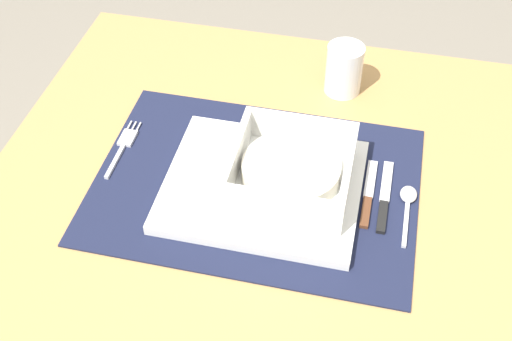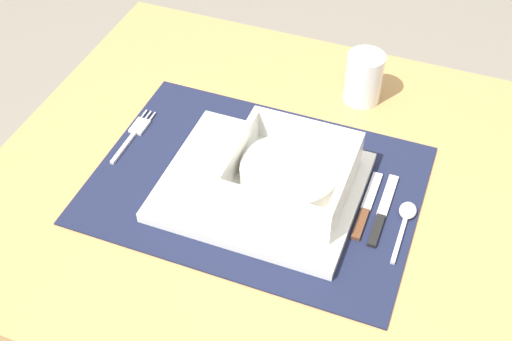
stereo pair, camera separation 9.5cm
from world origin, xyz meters
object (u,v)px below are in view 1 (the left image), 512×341
bread_knife (368,197)px  dining_table (274,226)px  drinking_glass (344,71)px  fork (124,144)px  porridge_bowl (291,171)px  spoon (408,199)px  butter_knife (384,200)px

bread_knife → dining_table: bearing=173.9°
bread_knife → drinking_glass: size_ratio=1.54×
fork → porridge_bowl: bearing=-8.4°
dining_table → fork: size_ratio=6.61×
fork → spoon: (0.43, -0.02, 0.00)m
porridge_bowl → butter_knife: (0.13, 0.01, -0.03)m
porridge_bowl → spoon: size_ratio=1.47×
butter_knife → porridge_bowl: bearing=-179.8°
porridge_bowl → drinking_glass: (0.04, 0.25, -0.00)m
spoon → butter_knife: 0.03m
dining_table → porridge_bowl: bearing=-42.7°
porridge_bowl → drinking_glass: drinking_glass is taller
porridge_bowl → spoon: 0.17m
fork → bread_knife: 0.38m
porridge_bowl → butter_knife: size_ratio=1.20×
porridge_bowl → butter_knife: porridge_bowl is taller
porridge_bowl → spoon: bearing=4.9°
dining_table → porridge_bowl: (0.03, -0.02, 0.15)m
dining_table → bread_knife: 0.18m
butter_knife → drinking_glass: (-0.09, 0.24, 0.03)m
bread_knife → porridge_bowl: bearing=-175.7°
spoon → bread_knife: (-0.06, -0.01, -0.00)m
fork → butter_knife: size_ratio=0.92×
porridge_bowl → fork: size_ratio=1.31×
spoon → butter_knife: spoon is taller
drinking_glass → spoon: bearing=-62.1°
fork → spoon: 0.43m
spoon → bread_knife: bearing=-173.4°
porridge_bowl → bread_knife: (0.11, 0.01, -0.03)m
dining_table → bread_knife: bread_knife is taller
dining_table → drinking_glass: bearing=73.4°
spoon → drinking_glass: drinking_glass is taller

